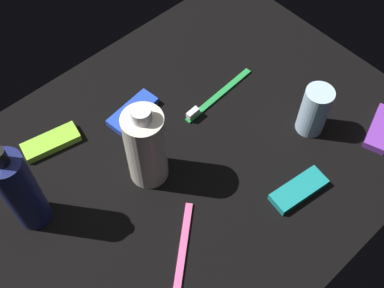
# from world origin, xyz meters

# --- Properties ---
(ground_plane) EXTENTS (0.84, 0.64, 0.01)m
(ground_plane) POSITION_xyz_m (0.00, 0.00, -0.01)
(ground_plane) COLOR black
(lotion_bottle) EXTENTS (0.05, 0.05, 0.20)m
(lotion_bottle) POSITION_xyz_m (0.28, -0.09, 0.09)
(lotion_bottle) COLOR navy
(lotion_bottle) RESTS_ON ground_plane
(bodywash_bottle) EXTENTS (0.07, 0.07, 0.18)m
(bodywash_bottle) POSITION_xyz_m (0.08, -0.02, 0.08)
(bodywash_bottle) COLOR silver
(bodywash_bottle) RESTS_ON ground_plane
(deodorant_stick) EXTENTS (0.05, 0.05, 0.10)m
(deodorant_stick) POSITION_xyz_m (-0.20, 0.11, 0.05)
(deodorant_stick) COLOR silver
(deodorant_stick) RESTS_ON ground_plane
(toothbrush_pink) EXTENTS (0.15, 0.13, 0.02)m
(toothbrush_pink) POSITION_xyz_m (0.15, 0.14, 0.01)
(toothbrush_pink) COLOR #E55999
(toothbrush_pink) RESTS_ON ground_plane
(toothbrush_green) EXTENTS (0.18, 0.02, 0.02)m
(toothbrush_green) POSITION_xyz_m (-0.12, -0.06, 0.01)
(toothbrush_green) COLOR green
(toothbrush_green) RESTS_ON ground_plane
(snack_bar_lime) EXTENTS (0.11, 0.06, 0.01)m
(snack_bar_lime) POSITION_xyz_m (0.18, -0.19, 0.01)
(snack_bar_lime) COLOR #8CD133
(snack_bar_lime) RESTS_ON ground_plane
(snack_bar_teal) EXTENTS (0.11, 0.05, 0.01)m
(snack_bar_teal) POSITION_xyz_m (-0.08, 0.18, 0.01)
(snack_bar_teal) COLOR teal
(snack_bar_teal) RESTS_ON ground_plane
(snack_bar_purple) EXTENTS (0.11, 0.07, 0.01)m
(snack_bar_purple) POSITION_xyz_m (-0.30, 0.20, 0.01)
(snack_bar_purple) COLOR purple
(snack_bar_purple) RESTS_ON ground_plane
(snack_bar_blue) EXTENTS (0.11, 0.05, 0.01)m
(snack_bar_blue) POSITION_xyz_m (0.02, -0.14, 0.01)
(snack_bar_blue) COLOR blue
(snack_bar_blue) RESTS_ON ground_plane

